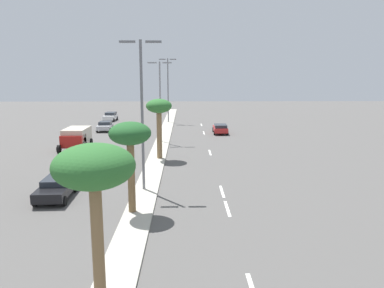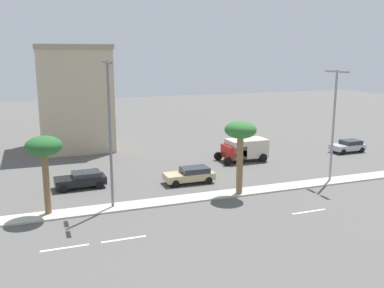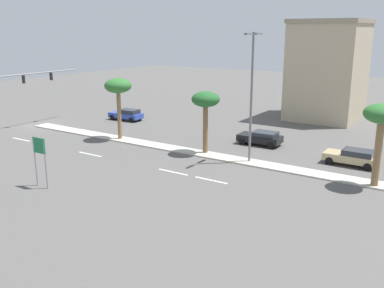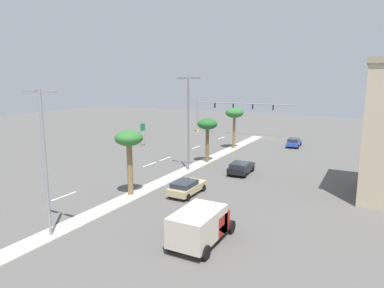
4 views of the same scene
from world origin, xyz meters
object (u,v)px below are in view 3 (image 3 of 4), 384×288
(commercial_building, at_px, (328,70))
(sedan_tan_far, at_px, (353,157))
(palm_tree_far, at_px, (382,119))
(palm_tree_front, at_px, (118,88))
(street_lamp_left, at_px, (252,88))
(sedan_black_trailing, at_px, (261,137))
(palm_tree_outboard, at_px, (206,102))
(directional_road_sign, at_px, (40,152))
(sedan_blue_rear, at_px, (127,114))

(commercial_building, xyz_separation_m, sedan_tan_far, (18.61, 7.96, -5.38))
(palm_tree_far, distance_m, sedan_tan_far, 6.67)
(palm_tree_front, relative_size, street_lamp_left, 0.58)
(sedan_black_trailing, bearing_deg, palm_tree_outboard, -27.57)
(directional_road_sign, distance_m, palm_tree_front, 14.65)
(sedan_tan_far, xyz_separation_m, sedan_blue_rear, (-3.80, -28.28, 0.01))
(directional_road_sign, height_order, street_lamp_left, street_lamp_left)
(commercial_building, bearing_deg, sedan_blue_rear, -53.92)
(sedan_blue_rear, distance_m, sedan_black_trailing, 19.18)
(sedan_black_trailing, bearing_deg, sedan_blue_rear, -95.65)
(street_lamp_left, relative_size, sedan_tan_far, 2.44)
(palm_tree_outboard, distance_m, sedan_tan_far, 13.32)
(commercial_building, height_order, sedan_tan_far, commercial_building)
(palm_tree_front, relative_size, palm_tree_far, 1.04)
(commercial_building, xyz_separation_m, palm_tree_front, (22.64, -14.30, -0.78))
(commercial_building, distance_m, palm_tree_far, 25.37)
(palm_tree_front, bearing_deg, sedan_blue_rear, -142.41)
(commercial_building, distance_m, sedan_blue_rear, 25.71)
(palm_tree_outboard, height_order, palm_tree_far, palm_tree_far)
(palm_tree_outboard, bearing_deg, sedan_black_trailing, 152.43)
(palm_tree_outboard, bearing_deg, sedan_blue_rear, -114.99)
(palm_tree_outboard, bearing_deg, palm_tree_front, -88.27)
(commercial_building, relative_size, sedan_tan_far, 2.79)
(sedan_tan_far, height_order, sedan_black_trailing, sedan_tan_far)
(palm_tree_far, distance_m, sedan_black_trailing, 14.05)
(commercial_building, xyz_separation_m, sedan_black_trailing, (16.70, -1.24, -5.38))
(sedan_tan_far, bearing_deg, palm_tree_far, 30.35)
(sedan_tan_far, bearing_deg, directional_road_sign, -44.69)
(palm_tree_outboard, distance_m, sedan_black_trailing, 7.53)
(commercial_building, relative_size, sedan_black_trailing, 2.86)
(palm_tree_far, bearing_deg, street_lamp_left, -92.71)
(sedan_black_trailing, bearing_deg, sedan_tan_far, 78.23)
(sedan_blue_rear, height_order, sedan_black_trailing, sedan_blue_rear)
(sedan_black_trailing, bearing_deg, palm_tree_front, -65.53)
(commercial_building, bearing_deg, palm_tree_outboard, -10.60)
(directional_road_sign, bearing_deg, sedan_blue_rear, -152.97)
(sedan_tan_far, relative_size, sedan_blue_rear, 0.99)
(commercial_building, relative_size, sedan_blue_rear, 2.77)
(palm_tree_far, height_order, sedan_blue_rear, palm_tree_far)
(commercial_building, bearing_deg, palm_tree_front, -32.27)
(palm_tree_outboard, distance_m, street_lamp_left, 4.81)
(street_lamp_left, bearing_deg, sedan_blue_rear, -110.54)
(directional_road_sign, relative_size, sedan_black_trailing, 0.85)
(sedan_blue_rear, relative_size, sedan_black_trailing, 1.03)
(sedan_tan_far, relative_size, sedan_black_trailing, 1.02)
(street_lamp_left, bearing_deg, commercial_building, -179.06)
(palm_tree_outboard, relative_size, sedan_blue_rear, 1.27)
(commercial_building, relative_size, street_lamp_left, 1.14)
(palm_tree_front, distance_m, sedan_black_trailing, 15.07)
(directional_road_sign, height_order, palm_tree_outboard, palm_tree_outboard)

